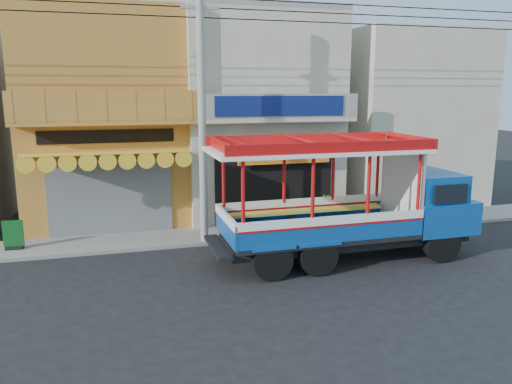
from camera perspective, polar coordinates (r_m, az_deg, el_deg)
ground at (r=14.24m, az=0.45°, el=-9.39°), size 90.00×90.00×0.00m
sidewalk at (r=17.90m, az=-3.10°, el=-4.79°), size 30.00×2.00×0.12m
shophouse_left at (r=20.77m, az=-16.63°, el=8.36°), size 6.00×7.50×8.24m
shophouse_right at (r=21.53m, az=-0.27°, el=8.93°), size 6.00×6.75×8.24m
party_pilaster at (r=17.87m, az=-7.00°, el=7.96°), size 0.35×0.30×8.00m
filler_building_right at (r=24.37m, az=15.96°, el=8.07°), size 6.00×6.00×7.60m
utility_pole at (r=16.33m, az=-5.72°, el=11.29°), size 28.00×0.26×9.00m
songthaew_truck at (r=15.49m, az=12.12°, el=-0.94°), size 8.07×2.80×3.75m
green_sign at (r=17.67m, az=-25.98°, el=-4.66°), size 0.61×0.31×0.94m
potted_plant_a at (r=18.10m, az=2.77°, el=-2.89°), size 1.06×1.09×0.92m
potted_plant_b at (r=18.30m, az=4.65°, el=-2.77°), size 0.54×0.60×0.91m
potted_plant_c at (r=19.14m, az=7.65°, el=-1.91°), size 0.64×0.64×1.10m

